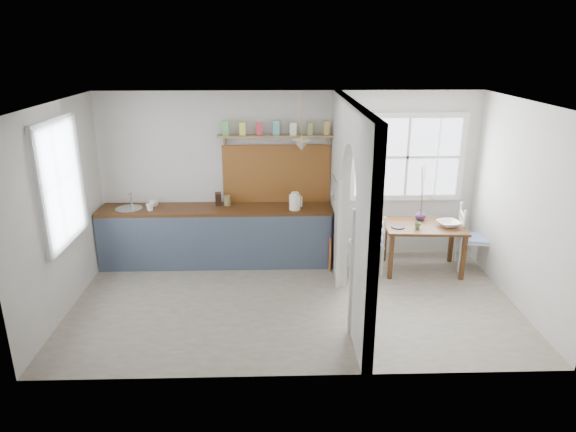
{
  "coord_description": "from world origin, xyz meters",
  "views": [
    {
      "loc": [
        -0.26,
        -6.09,
        3.29
      ],
      "look_at": [
        -0.07,
        0.32,
        1.09
      ],
      "focal_mm": 32.0,
      "sensor_mm": 36.0,
      "label": 1
    }
  ],
  "objects_px": {
    "vase": "(420,215)",
    "chair_right": "(474,238)",
    "chair_left": "(366,243)",
    "kettle": "(295,201)",
    "dining_table": "(422,248)"
  },
  "relations": [
    {
      "from": "vase",
      "to": "kettle",
      "type": "bearing_deg",
      "value": 179.58
    },
    {
      "from": "chair_left",
      "to": "vase",
      "type": "xyz_separation_m",
      "value": [
        0.85,
        0.26,
        0.35
      ]
    },
    {
      "from": "chair_left",
      "to": "vase",
      "type": "distance_m",
      "value": 0.96
    },
    {
      "from": "chair_left",
      "to": "kettle",
      "type": "bearing_deg",
      "value": -116.23
    },
    {
      "from": "chair_right",
      "to": "kettle",
      "type": "distance_m",
      "value": 2.76
    },
    {
      "from": "kettle",
      "to": "dining_table",
      "type": "bearing_deg",
      "value": 12.21
    },
    {
      "from": "dining_table",
      "to": "chair_right",
      "type": "xyz_separation_m",
      "value": [
        0.79,
        0.06,
        0.13
      ]
    },
    {
      "from": "dining_table",
      "to": "chair_left",
      "type": "relative_size",
      "value": 1.26
    },
    {
      "from": "chair_left",
      "to": "kettle",
      "type": "relative_size",
      "value": 3.4
    },
    {
      "from": "chair_left",
      "to": "kettle",
      "type": "height_order",
      "value": "kettle"
    },
    {
      "from": "dining_table",
      "to": "kettle",
      "type": "distance_m",
      "value": 2.03
    },
    {
      "from": "dining_table",
      "to": "vase",
      "type": "distance_m",
      "value": 0.5
    },
    {
      "from": "vase",
      "to": "chair_right",
      "type": "bearing_deg",
      "value": -11.72
    },
    {
      "from": "dining_table",
      "to": "chair_right",
      "type": "height_order",
      "value": "chair_right"
    },
    {
      "from": "chair_right",
      "to": "vase",
      "type": "xyz_separation_m",
      "value": [
        -0.8,
        0.16,
        0.32
      ]
    }
  ]
}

